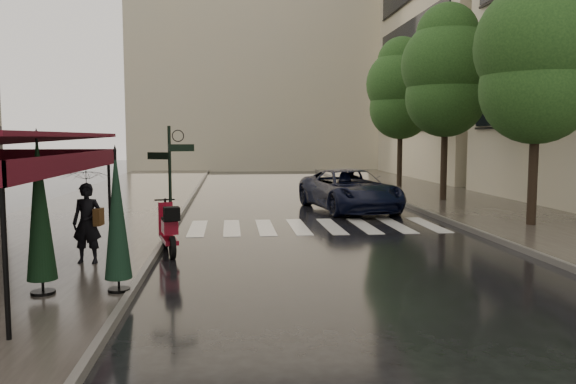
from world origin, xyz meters
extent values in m
plane|color=black|center=(0.00, 0.00, 0.00)|extent=(120.00, 120.00, 0.00)
cube|color=#38332D|center=(-4.50, 12.00, 0.06)|extent=(6.00, 60.00, 0.12)
cube|color=#38332D|center=(10.25, 12.00, 0.06)|extent=(5.50, 60.00, 0.12)
cube|color=#595651|center=(-1.45, 12.00, 0.07)|extent=(0.12, 60.00, 0.16)
cube|color=#595651|center=(7.45, 12.00, 0.07)|extent=(0.12, 60.00, 0.16)
cube|color=silver|center=(-0.70, 6.00, 0.01)|extent=(0.50, 3.20, 0.01)
cube|color=silver|center=(0.35, 6.00, 0.01)|extent=(0.50, 3.20, 0.01)
cube|color=silver|center=(1.40, 6.00, 0.01)|extent=(0.50, 3.20, 0.01)
cube|color=silver|center=(2.45, 6.00, 0.01)|extent=(0.50, 3.20, 0.01)
cube|color=silver|center=(3.50, 6.00, 0.01)|extent=(0.50, 3.20, 0.01)
cube|color=silver|center=(4.55, 6.00, 0.01)|extent=(0.50, 3.20, 0.01)
cube|color=silver|center=(5.60, 6.00, 0.01)|extent=(0.50, 3.20, 0.01)
cube|color=silver|center=(6.65, 6.00, 0.01)|extent=(0.50, 3.20, 0.01)
cube|color=#4C0A17|center=(-2.52, -0.50, 2.35)|extent=(0.04, 7.00, 0.35)
cylinder|color=black|center=(-2.65, -3.75, 1.29)|extent=(0.07, 0.07, 2.35)
cylinder|color=black|center=(-2.65, 2.75, 1.29)|extent=(0.07, 0.07, 2.35)
cylinder|color=black|center=(-1.20, 3.00, 1.55)|extent=(0.08, 0.08, 3.10)
cube|color=black|center=(-0.90, 3.00, 2.55)|extent=(0.62, 0.26, 0.18)
cube|color=black|center=(-1.48, 3.00, 2.35)|extent=(0.56, 0.29, 0.18)
cube|color=#BFB392|center=(16.50, 26.00, 9.25)|extent=(8.00, 16.00, 18.50)
cube|color=#BFB392|center=(3.00, 38.00, 10.00)|extent=(22.00, 6.00, 20.00)
cylinder|color=black|center=(9.60, 5.00, 2.25)|extent=(0.28, 0.28, 4.26)
sphere|color=#193914|center=(9.60, 5.00, 4.30)|extent=(3.40, 3.40, 3.40)
sphere|color=#193914|center=(9.60, 5.00, 5.59)|extent=(3.80, 3.80, 3.80)
sphere|color=#193914|center=(9.60, 5.00, 6.81)|extent=(2.60, 2.60, 2.60)
cylinder|color=black|center=(9.50, 12.00, 2.36)|extent=(0.28, 0.28, 4.48)
sphere|color=#193914|center=(9.50, 12.00, 4.52)|extent=(3.40, 3.40, 3.40)
sphere|color=#193914|center=(9.50, 12.00, 5.88)|extent=(3.80, 3.80, 3.80)
sphere|color=#193914|center=(9.50, 12.00, 7.16)|extent=(2.60, 2.60, 2.60)
cylinder|color=black|center=(9.70, 19.00, 2.30)|extent=(0.28, 0.28, 4.37)
sphere|color=#193914|center=(9.70, 19.00, 4.41)|extent=(3.40, 3.40, 3.40)
sphere|color=#193914|center=(9.70, 19.00, 5.74)|extent=(3.80, 3.80, 3.80)
sphere|color=#193914|center=(9.70, 19.00, 6.98)|extent=(2.60, 2.60, 2.60)
imported|color=black|center=(-2.74, 0.89, 0.98)|extent=(0.68, 0.49, 1.73)
imported|color=black|center=(-2.74, 0.89, 2.14)|extent=(1.15, 1.16, 0.94)
cube|color=#442A12|center=(-2.49, 0.86, 1.12)|extent=(0.18, 0.34, 0.37)
cylinder|color=black|center=(-1.03, 1.68, 0.27)|extent=(0.23, 0.54, 0.53)
cylinder|color=black|center=(-1.35, 3.03, 0.27)|extent=(0.23, 0.54, 0.53)
cube|color=maroon|center=(-1.20, 2.38, 0.35)|extent=(0.63, 1.47, 0.11)
cube|color=maroon|center=(-1.14, 2.11, 0.69)|extent=(0.46, 0.67, 0.31)
cube|color=maroon|center=(-1.31, 2.86, 0.78)|extent=(0.38, 0.21, 0.83)
cylinder|color=black|center=(-1.34, 2.97, 1.24)|extent=(0.50, 0.16, 0.04)
cube|color=black|center=(-1.04, 1.71, 1.05)|extent=(0.42, 0.40, 0.31)
imported|color=black|center=(4.89, 9.79, 0.79)|extent=(3.55, 6.06, 1.59)
cylinder|color=black|center=(-2.92, -1.50, 0.14)|extent=(0.41, 0.41, 0.05)
cylinder|color=black|center=(-2.92, -1.50, 1.51)|extent=(0.05, 0.05, 2.69)
cone|color=black|center=(-2.92, -1.50, 1.65)|extent=(0.50, 0.50, 2.55)
cylinder|color=black|center=(-1.65, -1.47, 0.14)|extent=(0.38, 0.38, 0.05)
cylinder|color=black|center=(-1.65, -1.47, 1.37)|extent=(0.04, 0.04, 2.40)
cone|color=black|center=(-1.65, -1.47, 1.49)|extent=(0.47, 0.47, 2.28)
camera|label=1|loc=(0.31, -11.36, 2.81)|focal=35.00mm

